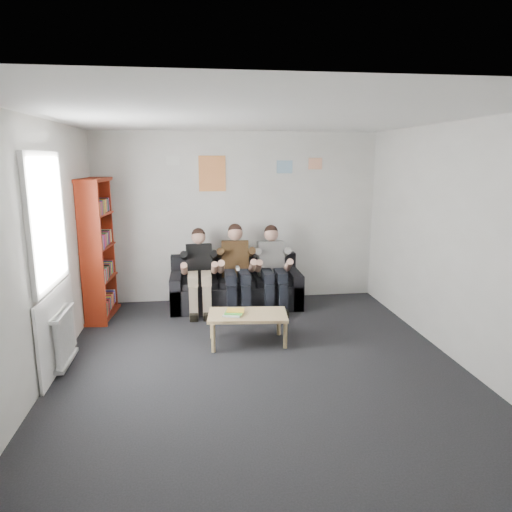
# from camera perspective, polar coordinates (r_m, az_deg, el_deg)

# --- Properties ---
(room_shell) EXTENTS (5.00, 5.00, 5.00)m
(room_shell) POSITION_cam_1_polar(r_m,az_deg,el_deg) (4.91, 0.44, 1.12)
(room_shell) COLOR black
(room_shell) RESTS_ON ground
(sofa) EXTENTS (2.01, 0.82, 0.78)m
(sofa) POSITION_cam_1_polar(r_m,az_deg,el_deg) (7.21, -2.57, -4.05)
(sofa) COLOR black
(sofa) RESTS_ON ground
(bookshelf) EXTENTS (0.30, 0.91, 2.02)m
(bookshelf) POSITION_cam_1_polar(r_m,az_deg,el_deg) (6.91, -19.10, 0.80)
(bookshelf) COLOR maroon
(bookshelf) RESTS_ON ground
(coffee_table) EXTENTS (0.98, 0.54, 0.39)m
(coffee_table) POSITION_cam_1_polar(r_m,az_deg,el_deg) (5.75, -1.06, -7.64)
(coffee_table) COLOR tan
(coffee_table) RESTS_ON ground
(game_cases) EXTENTS (0.26, 0.23, 0.05)m
(game_cases) POSITION_cam_1_polar(r_m,az_deg,el_deg) (5.69, -2.79, -7.08)
(game_cases) COLOR beige
(game_cases) RESTS_ON coffee_table
(person_left) EXTENTS (0.39, 0.83, 1.25)m
(person_left) POSITION_cam_1_polar(r_m,az_deg,el_deg) (6.91, -7.09, -1.93)
(person_left) COLOR black
(person_left) RESTS_ON sofa
(person_middle) EXTENTS (0.42, 0.89, 1.31)m
(person_middle) POSITION_cam_1_polar(r_m,az_deg,el_deg) (6.93, -2.46, -1.63)
(person_middle) COLOR #493018
(person_middle) RESTS_ON sofa
(person_right) EXTENTS (0.40, 0.86, 1.28)m
(person_right) POSITION_cam_1_polar(r_m,az_deg,el_deg) (7.00, 2.11, -1.57)
(person_right) COLOR silver
(person_right) RESTS_ON sofa
(radiator) EXTENTS (0.10, 0.64, 0.60)m
(radiator) POSITION_cam_1_polar(r_m,az_deg,el_deg) (5.54, -22.81, -9.34)
(radiator) COLOR silver
(radiator) RESTS_ON ground
(window) EXTENTS (0.05, 1.30, 2.36)m
(window) POSITION_cam_1_polar(r_m,az_deg,el_deg) (5.36, -24.17, -2.54)
(window) COLOR white
(window) RESTS_ON room_shell
(poster_large) EXTENTS (0.42, 0.01, 0.55)m
(poster_large) POSITION_cam_1_polar(r_m,az_deg,el_deg) (7.27, -5.50, 10.22)
(poster_large) COLOR gold
(poster_large) RESTS_ON room_shell
(poster_blue) EXTENTS (0.25, 0.01, 0.20)m
(poster_blue) POSITION_cam_1_polar(r_m,az_deg,el_deg) (7.40, 3.59, 11.06)
(poster_blue) COLOR #3B8EC9
(poster_blue) RESTS_ON room_shell
(poster_pink) EXTENTS (0.22, 0.01, 0.18)m
(poster_pink) POSITION_cam_1_polar(r_m,az_deg,el_deg) (7.51, 7.41, 11.38)
(poster_pink) COLOR #CF40A5
(poster_pink) RESTS_ON room_shell
(poster_sign) EXTENTS (0.20, 0.01, 0.14)m
(poster_sign) POSITION_cam_1_polar(r_m,az_deg,el_deg) (7.27, -10.36, 11.66)
(poster_sign) COLOR silver
(poster_sign) RESTS_ON room_shell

